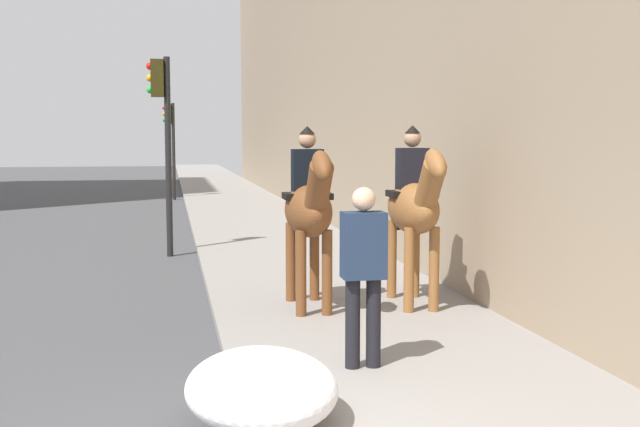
# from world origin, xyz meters

# --- Properties ---
(mounted_horse_near) EXTENTS (2.15, 0.61, 2.30)m
(mounted_horse_near) POSITION_xyz_m (4.71, -1.20, 1.40)
(mounted_horse_near) COLOR brown
(mounted_horse_near) RESTS_ON sidewalk_slab
(mounted_horse_far) EXTENTS (2.15, 0.63, 2.32)m
(mounted_horse_far) POSITION_xyz_m (4.66, -2.56, 1.41)
(mounted_horse_far) COLOR brown
(mounted_horse_far) RESTS_ON sidewalk_slab
(pedestrian_greeting) EXTENTS (0.26, 0.40, 1.70)m
(pedestrian_greeting) POSITION_xyz_m (2.14, -1.25, 1.10)
(pedestrian_greeting) COLOR black
(pedestrian_greeting) RESTS_ON sidewalk_slab
(traffic_light_near_curb) EXTENTS (0.20, 0.44, 3.80)m
(traffic_light_near_curb) POSITION_xyz_m (10.29, 0.61, 2.55)
(traffic_light_near_curb) COLOR black
(traffic_light_near_curb) RESTS_ON ground
(traffic_light_far_curb) EXTENTS (0.20, 0.44, 3.55)m
(traffic_light_far_curb) POSITION_xyz_m (24.32, 0.43, 2.39)
(traffic_light_far_curb) COLOR black
(traffic_light_far_curb) RESTS_ON ground
(snow_pile_near) EXTENTS (1.50, 1.16, 0.52)m
(snow_pile_near) POSITION_xyz_m (0.93, -0.15, 0.38)
(snow_pile_near) COLOR white
(snow_pile_near) RESTS_ON sidewalk_slab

